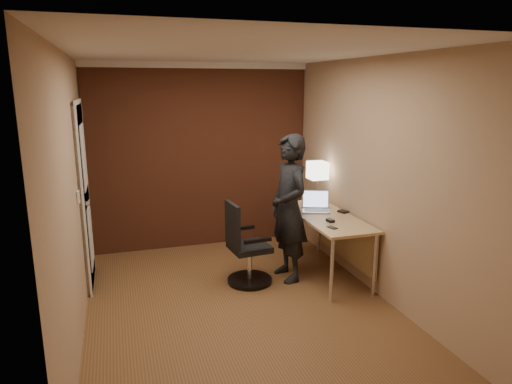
% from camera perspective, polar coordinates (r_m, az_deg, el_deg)
% --- Properties ---
extents(room, '(4.00, 4.00, 4.00)m').
position_cam_1_polar(room, '(5.82, -8.82, 4.77)').
color(room, brown).
rests_on(room, ground).
extents(desk, '(0.60, 1.50, 0.73)m').
position_cam_1_polar(desk, '(5.45, 9.35, -4.10)').
color(desk, '#D3B879').
rests_on(desk, ground).
extents(desk_lamp, '(0.22, 0.22, 0.54)m').
position_cam_1_polar(desk_lamp, '(5.83, 7.70, 2.62)').
color(desk_lamp, silver).
rests_on(desk_lamp, desk).
extents(laptop, '(0.40, 0.36, 0.23)m').
position_cam_1_polar(laptop, '(5.56, 7.46, -1.62)').
color(laptop, silver).
rests_on(laptop, desk).
extents(mouse, '(0.07, 0.11, 0.03)m').
position_cam_1_polar(mouse, '(5.12, 9.27, -3.53)').
color(mouse, black).
rests_on(mouse, desk).
extents(phone, '(0.09, 0.13, 0.01)m').
position_cam_1_polar(phone, '(4.91, 9.51, -4.41)').
color(phone, black).
rests_on(phone, desk).
extents(wallet, '(0.12, 0.14, 0.02)m').
position_cam_1_polar(wallet, '(5.52, 10.84, -2.41)').
color(wallet, black).
rests_on(wallet, desk).
extents(office_chair, '(0.51, 0.55, 0.94)m').
position_cam_1_polar(office_chair, '(5.16, -1.43, -7.14)').
color(office_chair, black).
rests_on(office_chair, ground).
extents(person, '(0.46, 0.65, 1.69)m').
position_cam_1_polar(person, '(5.19, 4.15, -2.05)').
color(person, black).
rests_on(person, ground).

